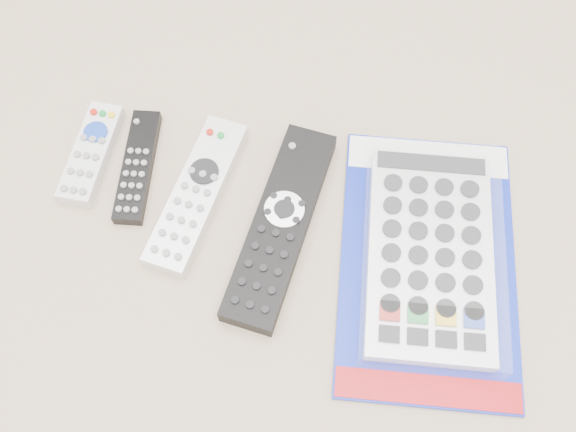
% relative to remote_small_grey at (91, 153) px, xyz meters
% --- Properties ---
extents(remote_small_grey, '(0.05, 0.14, 0.02)m').
position_rel_remote_small_grey_xyz_m(remote_small_grey, '(0.00, 0.00, 0.00)').
color(remote_small_grey, silver).
rests_on(remote_small_grey, ground).
extents(remote_slim_black, '(0.05, 0.16, 0.02)m').
position_rel_remote_small_grey_xyz_m(remote_slim_black, '(0.06, -0.01, -0.00)').
color(remote_slim_black, black).
rests_on(remote_slim_black, ground).
extents(remote_silver_dvd, '(0.09, 0.22, 0.02)m').
position_rel_remote_small_grey_xyz_m(remote_silver_dvd, '(0.14, -0.04, 0.00)').
color(remote_silver_dvd, silver).
rests_on(remote_silver_dvd, ground).
extents(remote_large_black, '(0.10, 0.27, 0.03)m').
position_rel_remote_small_grey_xyz_m(remote_large_black, '(0.25, -0.06, 0.00)').
color(remote_large_black, black).
rests_on(remote_large_black, ground).
extents(jumbo_remote_packaged, '(0.22, 0.35, 0.04)m').
position_rel_remote_small_grey_xyz_m(jumbo_remote_packaged, '(0.43, -0.07, 0.01)').
color(jumbo_remote_packaged, '#0E20A0').
rests_on(jumbo_remote_packaged, ground).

